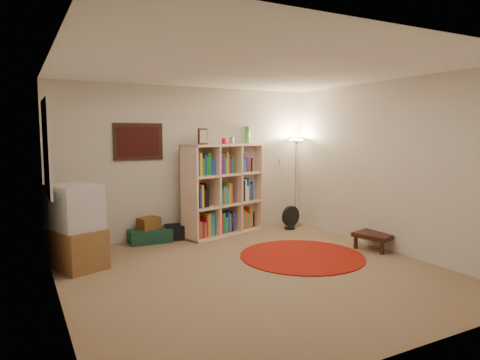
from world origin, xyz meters
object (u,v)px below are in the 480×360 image
object	(u,v)px
bookshelf	(222,191)
floor_lamp	(296,152)
floor_fan	(291,218)
suitcase	(150,235)
side_table	(376,235)
tv_stand	(76,228)

from	to	relation	value
bookshelf	floor_lamp	bearing A→B (deg)	-20.24
floor_lamp	floor_fan	bearing A→B (deg)	-140.27
suitcase	side_table	xyz separation A→B (m)	(2.90, -2.01, 0.10)
floor_lamp	floor_fan	distance (m)	1.21
suitcase	floor_lamp	bearing A→B (deg)	0.02
floor_fan	tv_stand	distance (m)	3.77
floor_fan	tv_stand	world-z (taller)	tv_stand
suitcase	side_table	size ratio (longest dim) A/B	1.02
tv_stand	suitcase	size ratio (longest dim) A/B	1.61
floor_fan	suitcase	size ratio (longest dim) A/B	0.63
tv_stand	side_table	world-z (taller)	tv_stand
tv_stand	bookshelf	bearing A→B (deg)	-2.78
side_table	floor_fan	bearing A→B (deg)	102.47
tv_stand	floor_lamp	bearing A→B (deg)	-10.32
floor_fan	floor_lamp	bearing A→B (deg)	29.28
bookshelf	suitcase	bearing A→B (deg)	160.68
bookshelf	tv_stand	xyz separation A→B (m)	(-2.47, -0.82, -0.23)
bookshelf	side_table	distance (m)	2.61
bookshelf	tv_stand	world-z (taller)	bookshelf
bookshelf	floor_lamp	size ratio (longest dim) A/B	1.12
floor_fan	suitcase	distance (m)	2.54
suitcase	bookshelf	bearing A→B (deg)	0.51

